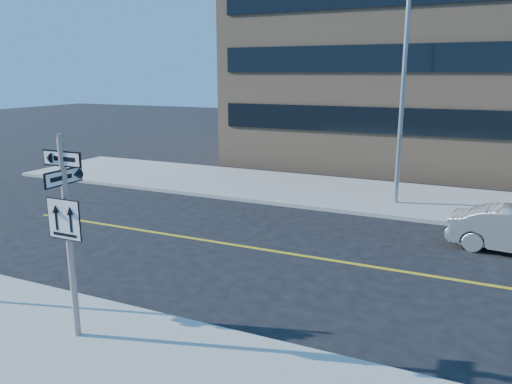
% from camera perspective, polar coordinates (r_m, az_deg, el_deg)
% --- Properties ---
extents(ground, '(120.00, 120.00, 0.00)m').
position_cam_1_polar(ground, '(12.81, -11.70, -11.26)').
color(ground, black).
rests_on(ground, ground).
extents(sign_pole, '(0.92, 0.92, 4.06)m').
position_cam_1_polar(sign_pole, '(10.20, -20.73, -3.72)').
color(sign_pole, silver).
rests_on(sign_pole, near_sidewalk).
extents(streetlight_a, '(0.55, 2.25, 8.00)m').
position_cam_1_polar(streetlight_a, '(20.27, 16.35, 11.39)').
color(streetlight_a, gray).
rests_on(streetlight_a, far_sidewalk).
extents(building_brick, '(18.00, 18.00, 18.00)m').
position_cam_1_polar(building_brick, '(34.84, 17.22, 18.97)').
color(building_brick, tan).
rests_on(building_brick, ground).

